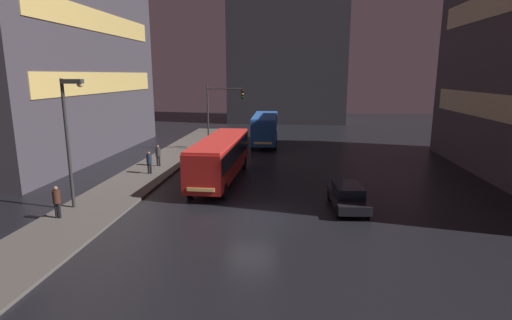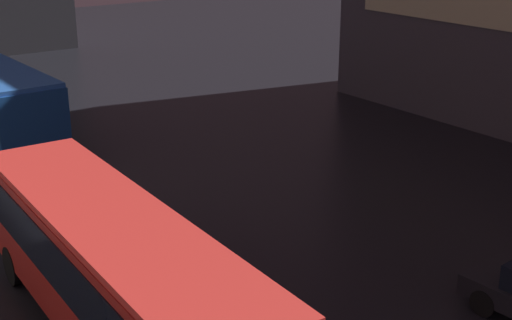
{
  "view_description": "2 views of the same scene",
  "coord_description": "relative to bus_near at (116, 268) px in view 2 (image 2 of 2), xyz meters",
  "views": [
    {
      "loc": [
        2.14,
        -19.9,
        7.46
      ],
      "look_at": [
        -0.45,
        7.04,
        1.65
      ],
      "focal_mm": 28.0,
      "sensor_mm": 36.0,
      "label": 1
    },
    {
      "loc": [
        -8.3,
        -5.01,
        8.93
      ],
      "look_at": [
        2.89,
        10.51,
        2.12
      ],
      "focal_mm": 50.0,
      "sensor_mm": 36.0,
      "label": 2
    }
  ],
  "objects": [
    {
      "name": "bus_near",
      "position": [
        0.0,
        0.0,
        0.0
      ],
      "size": [
        2.7,
        11.02,
        3.09
      ],
      "rotation": [
        0.0,
        0.0,
        3.11
      ],
      "color": "#AD1E19",
      "rests_on": "ground"
    }
  ]
}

